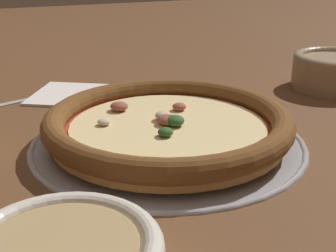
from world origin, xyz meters
name	(u,v)px	position (x,y,z in m)	size (l,w,h in m)	color
ground_plane	(168,143)	(0.00, 0.00, 0.00)	(3.00, 3.00, 0.00)	brown
pizza_tray	(168,140)	(0.00, 0.00, 0.00)	(0.35, 0.35, 0.01)	#9E9EA3
pizza	(168,124)	(0.00, 0.00, 0.03)	(0.32, 0.32, 0.04)	#BC7F42
bowl_far	(336,70)	(0.37, 0.12, 0.03)	(0.15, 0.15, 0.06)	#9E8466
napkin	(73,93)	(-0.07, 0.25, 0.00)	(0.17, 0.17, 0.01)	white
fork	(7,103)	(-0.18, 0.24, 0.00)	(0.17, 0.07, 0.00)	#B7B7BC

